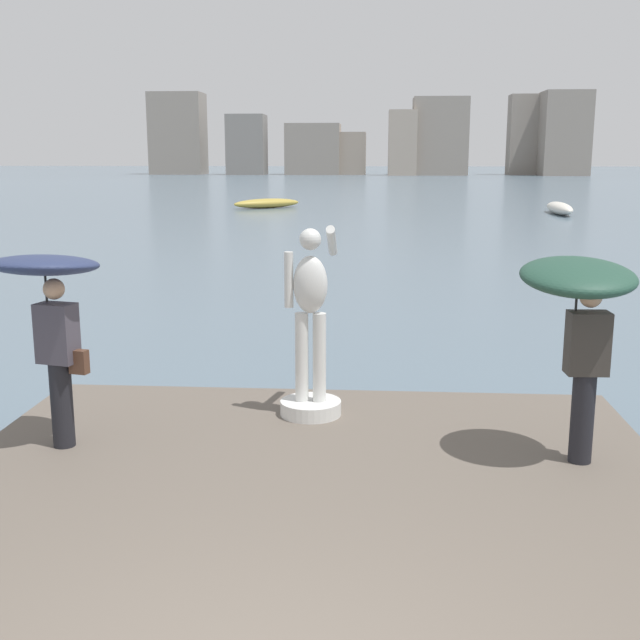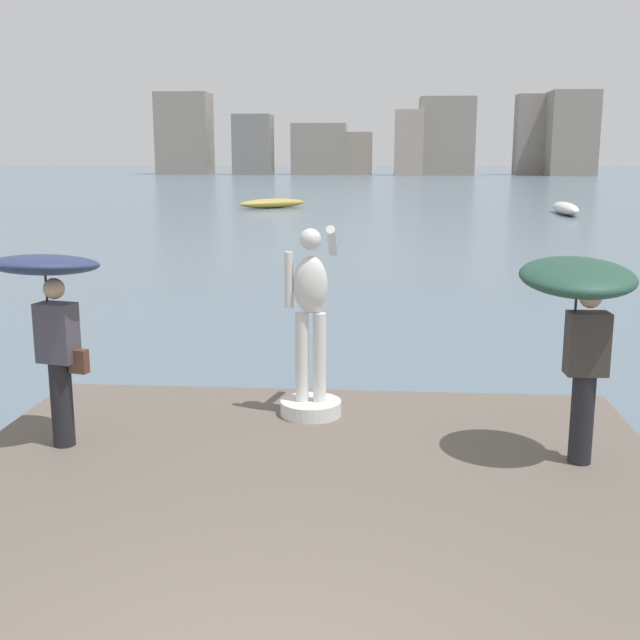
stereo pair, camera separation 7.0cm
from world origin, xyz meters
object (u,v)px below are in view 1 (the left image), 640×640
(onlooker_left, at_px, (49,296))
(boat_mid, at_px, (559,208))
(onlooker_right, at_px, (580,301))
(statue_white_figure, at_px, (311,342))
(boat_far, at_px, (267,203))

(onlooker_left, xyz_separation_m, boat_mid, (13.63, 38.70, -1.61))
(onlooker_right, bearing_deg, onlooker_left, 179.20)
(statue_white_figure, height_order, boat_far, statue_white_figure)
(statue_white_figure, bearing_deg, boat_mid, 73.50)
(boat_mid, xyz_separation_m, boat_far, (-17.40, 4.09, -0.04))
(onlooker_left, height_order, onlooker_right, onlooker_right)
(statue_white_figure, distance_m, onlooker_right, 2.98)
(onlooker_right, bearing_deg, boat_mid, 77.63)
(statue_white_figure, bearing_deg, boat_far, 98.55)
(statue_white_figure, xyz_separation_m, onlooker_right, (2.63, -1.20, 0.73))
(statue_white_figure, relative_size, boat_mid, 0.39)
(statue_white_figure, height_order, onlooker_right, statue_white_figure)
(boat_mid, bearing_deg, statue_white_figure, -106.50)
(onlooker_left, xyz_separation_m, onlooker_right, (5.13, -0.07, 0.03))
(statue_white_figure, xyz_separation_m, boat_far, (-6.27, 41.67, -0.95))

